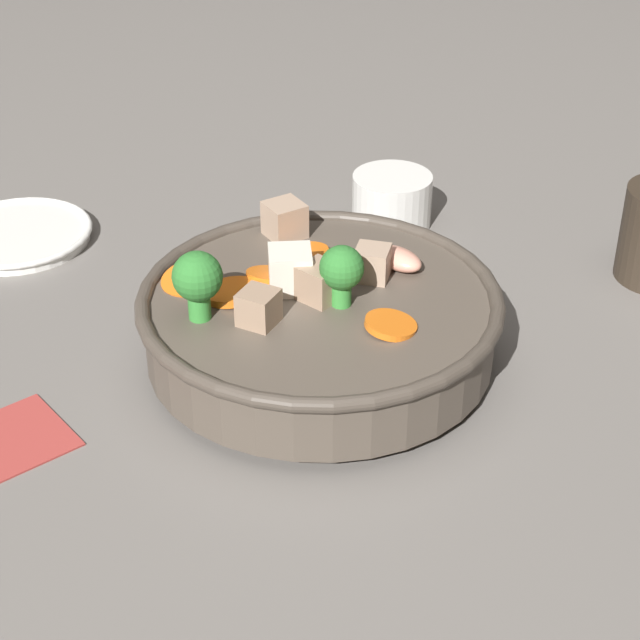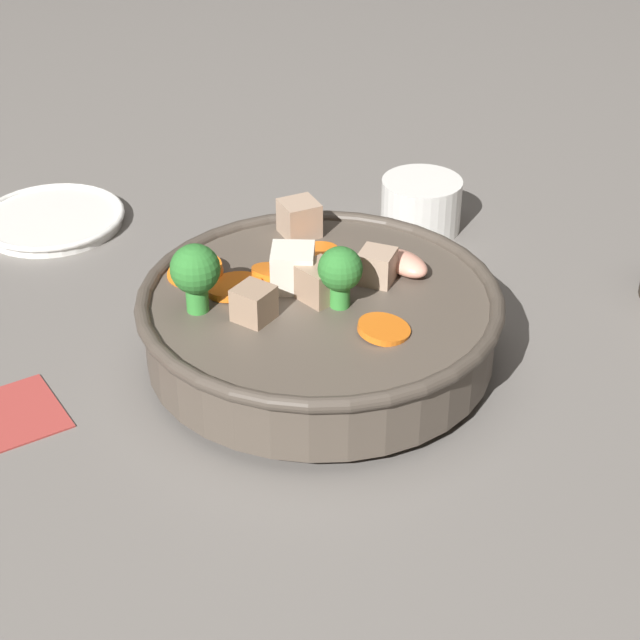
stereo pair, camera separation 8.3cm
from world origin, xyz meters
TOP-DOWN VIEW (x-y plane):
  - ground_plane at (0.00, 0.00)m, footprint 3.00×3.00m
  - stirfry_bowl at (-0.00, 0.00)m, footprint 0.28×0.28m
  - side_saucer at (-0.11, 0.34)m, footprint 0.14×0.14m
  - tea_cup at (0.20, 0.15)m, footprint 0.08×0.08m

SIDE VIEW (x-z plane):
  - ground_plane at x=0.00m, z-range 0.00..0.00m
  - side_saucer at x=-0.11m, z-range 0.00..0.01m
  - tea_cup at x=0.20m, z-range 0.00..0.05m
  - stirfry_bowl at x=0.00m, z-range -0.02..0.10m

